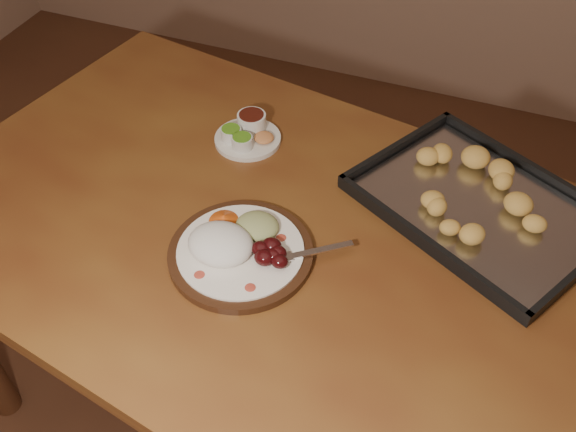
% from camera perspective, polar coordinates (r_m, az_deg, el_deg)
% --- Properties ---
extents(dining_table, '(1.64, 1.17, 0.75)m').
position_cam_1_polar(dining_table, '(1.32, -0.48, -4.37)').
color(dining_table, brown).
rests_on(dining_table, ground).
extents(dinner_plate, '(0.33, 0.27, 0.06)m').
position_cam_1_polar(dinner_plate, '(1.20, -4.46, -2.80)').
color(dinner_plate, '#321A0E').
rests_on(dinner_plate, dining_table).
extents(condiment_saucer, '(0.15, 0.15, 0.05)m').
position_cam_1_polar(condiment_saucer, '(1.46, -3.64, 7.34)').
color(condiment_saucer, silver).
rests_on(condiment_saucer, dining_table).
extents(baking_tray, '(0.58, 0.53, 0.05)m').
position_cam_1_polar(baking_tray, '(1.34, 16.68, 1.08)').
color(baking_tray, black).
rests_on(baking_tray, dining_table).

